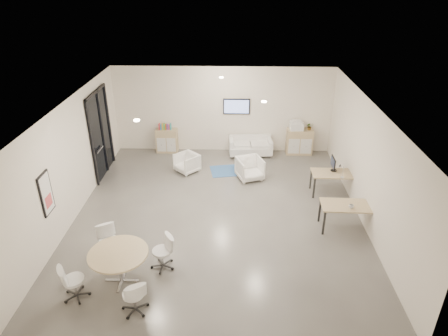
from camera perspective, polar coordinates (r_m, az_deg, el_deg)
The scene contains 21 objects.
room_shell at distance 10.68m, azimuth -0.93°, elevation 0.60°, with size 9.60×10.60×4.80m.
glass_door at distance 13.73m, azimuth -17.22°, elevation 5.04°, with size 0.09×1.90×2.85m.
artwork at distance 10.30m, azimuth -24.06°, elevation -3.38°, with size 0.05×0.54×1.04m.
wall_tv at distance 14.76m, azimuth 1.80°, elevation 8.77°, with size 0.98×0.06×0.58m.
ceiling_spots at distance 10.89m, azimuth -1.86°, elevation 10.05°, with size 3.14×4.14×0.03m.
sideboard_left at distance 15.25m, azimuth -8.14°, elevation 3.89°, with size 0.80×0.41×0.90m.
sideboard_right at distance 15.19m, azimuth 10.70°, elevation 3.72°, with size 0.96×0.46×0.96m.
books at distance 15.06m, azimuth -8.42°, elevation 5.86°, with size 0.46×0.14×0.22m.
printer at distance 14.94m, azimuth 10.32°, elevation 6.00°, with size 0.51×0.43×0.34m.
loveseat at distance 14.95m, azimuth 3.76°, elevation 3.09°, with size 1.62×0.90×0.59m.
blue_rug at distance 13.83m, azimuth 0.89°, elevation -0.35°, with size 1.33×0.89×0.01m, color #305695.
armchair_left at distance 13.68m, azimuth -5.33°, elevation 0.85°, with size 0.69×0.65×0.71m, color white.
armchair_right at distance 13.17m, azimuth 3.71°, elevation 0.06°, with size 0.79×0.74×0.81m, color white.
desk_rear at distance 12.62m, azimuth 15.50°, elevation -0.97°, with size 1.38×0.70×0.72m.
desk_front at distance 11.05m, azimuth 17.27°, elevation -5.38°, with size 1.42×0.74×0.73m.
monitor at distance 12.61m, azimuth 15.35°, elevation 0.60°, with size 0.20×0.50×0.44m.
round_table at distance 9.16m, azimuth -14.84°, elevation -12.03°, with size 1.31×1.31×0.79m.
meeting_chairs at distance 9.34m, azimuth -14.62°, elevation -13.48°, with size 2.48×2.48×0.82m.
plant_cabinet at distance 15.01m, azimuth 12.13°, elevation 5.73°, with size 0.25×0.27×0.21m, color #3F7F3F.
plant_floor at distance 9.85m, azimuth -21.47°, elevation -14.90°, with size 0.17×0.30×0.13m, color #3F7F3F.
cup at distance 10.86m, azimuth 17.74°, elevation -5.21°, with size 0.13×0.10×0.13m, color white.
Camera 1 is at (0.45, -9.57, 6.32)m, focal length 32.00 mm.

